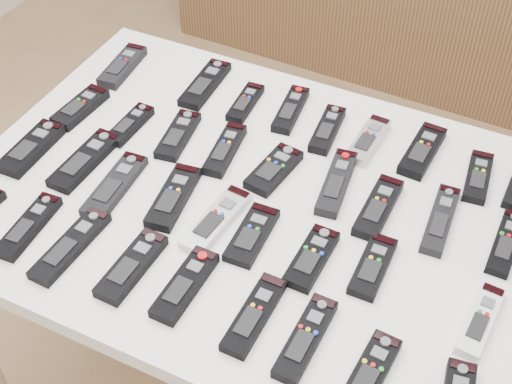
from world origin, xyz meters
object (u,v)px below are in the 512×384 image
at_px(remote_15, 378,207).
at_px(remote_25, 373,266).
at_px(remote_26, 480,321).
at_px(remote_28, 29,226).
at_px(remote_9, 80,107).
at_px(remote_21, 173,197).
at_px(remote_6, 422,151).
at_px(remote_19, 85,160).
at_px(remote_7, 478,177).
at_px(remote_20, 115,186).
at_px(remote_14, 337,183).
at_px(remote_32, 254,315).
at_px(remote_5, 368,140).
at_px(remote_11, 178,135).
at_px(remote_34, 370,373).
at_px(table, 256,217).
at_px(remote_24, 312,258).
at_px(remote_22, 216,220).
at_px(remote_17, 506,243).
at_px(remote_13, 274,170).
at_px(remote_10, 130,125).
at_px(remote_16, 441,220).
at_px(remote_31, 185,285).
at_px(remote_18, 31,148).
at_px(remote_0, 122,66).
at_px(remote_4, 327,130).
at_px(remote_2, 245,103).
at_px(remote_33, 305,338).
at_px(remote_12, 225,150).
at_px(remote_23, 252,235).
at_px(remote_29, 71,245).
at_px(remote_30, 132,266).

distance_m(remote_15, remote_25, 0.16).
xyz_separation_m(remote_26, remote_28, (-0.88, -0.17, 0.00)).
distance_m(remote_9, remote_21, 0.39).
bearing_deg(remote_6, remote_19, -148.59).
height_order(remote_7, remote_20, same).
bearing_deg(remote_14, remote_32, -98.56).
xyz_separation_m(remote_5, remote_11, (-0.40, -0.17, -0.00)).
xyz_separation_m(remote_25, remote_34, (0.07, -0.22, 0.00)).
bearing_deg(remote_11, table, -29.82).
bearing_deg(remote_9, remote_19, -47.41).
bearing_deg(remote_24, remote_21, 176.64).
bearing_deg(table, remote_22, -112.87).
bearing_deg(remote_17, table, -168.46).
bearing_deg(remote_13, remote_17, 8.69).
bearing_deg(remote_11, remote_10, 179.91).
bearing_deg(remote_19, remote_16, 14.01).
bearing_deg(remote_25, remote_21, 179.95).
bearing_deg(remote_25, remote_28, -163.68).
bearing_deg(remote_31, remote_15, 54.23).
relative_size(remote_11, remote_18, 0.92).
xyz_separation_m(remote_0, remote_4, (0.57, -0.01, -0.00)).
bearing_deg(remote_2, remote_7, -5.19).
height_order(remote_9, remote_33, same).
bearing_deg(remote_20, remote_14, 23.10).
distance_m(remote_21, remote_25, 0.44).
bearing_deg(remote_22, remote_2, 113.79).
height_order(remote_16, remote_20, remote_16).
height_order(remote_12, remote_24, remote_12).
bearing_deg(remote_23, remote_34, -33.95).
height_order(remote_15, remote_26, remote_15).
bearing_deg(table, remote_26, -12.41).
bearing_deg(remote_25, remote_4, 123.13).
bearing_deg(remote_6, remote_31, -114.30).
height_order(remote_0, remote_17, remote_0).
bearing_deg(remote_7, remote_29, -146.94).
distance_m(remote_4, remote_21, 0.41).
bearing_deg(remote_10, remote_29, -73.45).
bearing_deg(remote_29, remote_30, 5.60).
distance_m(remote_4, remote_20, 0.50).
relative_size(remote_14, remote_18, 1.10).
relative_size(remote_14, remote_34, 1.19).
distance_m(remote_0, remote_16, 0.90).
bearing_deg(remote_30, remote_24, 30.81).
height_order(remote_11, remote_28, same).
bearing_deg(remote_16, remote_10, 178.28).
height_order(remote_0, remote_28, remote_0).
distance_m(remote_11, remote_24, 0.47).
bearing_deg(remote_28, remote_13, 40.61).
bearing_deg(remote_26, remote_30, -160.91).
distance_m(remote_25, remote_26, 0.22).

